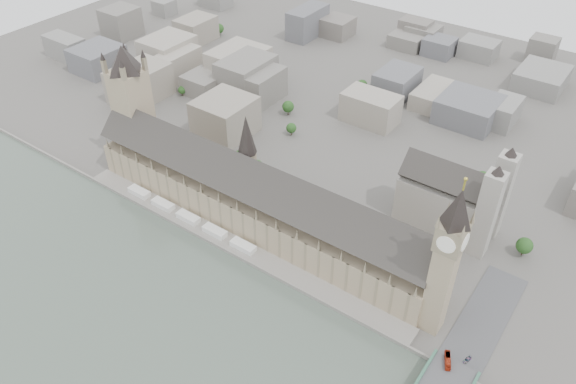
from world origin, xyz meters
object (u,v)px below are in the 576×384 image
Objects in this scene: palace_of_westminster at (255,198)px; red_bus_north at (448,360)px; elizabeth_tower at (447,254)px; westminster_abbey at (452,198)px; victoria_tower at (132,101)px; car_approach at (467,360)px.

palace_of_westminster reaches higher than red_bus_north.
red_bus_north is (19.65, -25.77, -46.19)m from elizabeth_tower.
palace_of_westminster is 2.47× the size of elizabeth_tower.
westminster_abbey is at bearing 107.29° from elizabeth_tower.
victoria_tower is (-122.00, 6.30, 32.50)m from palace_of_westminster.
victoria_tower is 1.47× the size of westminster_abbey.
car_approach is at bearing 14.85° from red_bus_north.
palace_of_westminster is 162.40m from red_bus_north.
elizabeth_tower is 19.08× the size of car_approach.
red_bus_north is (157.65, -37.47, -10.81)m from palace_of_westminster.
elizabeth_tower is at bearing -3.96° from victoria_tower.
elizabeth_tower is at bearing -72.71° from westminster_abbey.
victoria_tower reaches higher than palace_of_westminster.
red_bus_north is at bearing -52.68° from elizabeth_tower.
car_approach is at bearing -10.48° from palace_of_westminster.
car_approach is at bearing -7.32° from victoria_tower.
elizabeth_tower reaches higher than victoria_tower.
elizabeth_tower is at bearing 102.47° from red_bus_north.
westminster_abbey is at bearing 34.17° from palace_of_westminster.
elizabeth_tower reaches higher than palace_of_westminster.
car_approach is (165.83, -30.68, -11.64)m from palace_of_westminster.
palace_of_westminster is at bearing -175.83° from car_approach.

